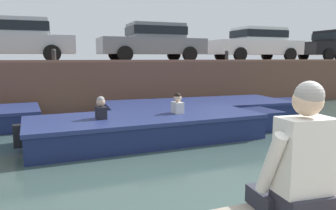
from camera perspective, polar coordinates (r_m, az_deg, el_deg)
name	(u,v)px	position (r m, az deg, el deg)	size (l,w,h in m)	color
ground_plane	(160,143)	(7.27, -1.42, -6.71)	(400.00, 400.00, 0.00)	#384C47
far_quay_wall	(101,81)	(14.45, -11.66, 4.04)	(60.00, 6.00, 1.72)	brown
far_wall_coping	(114,61)	(11.58, -9.41, 7.57)	(60.00, 0.24, 0.08)	brown
boat_moored_central_navy	(206,109)	(10.58, 6.71, -0.67)	(6.94, 2.61, 0.50)	navy
motorboat_passing	(157,127)	(7.61, -1.93, -3.77)	(6.42, 2.19, 1.06)	navy
car_left_inner_silver	(14,38)	(13.15, -25.18, 10.50)	(4.32, 2.11, 1.54)	#B7BABC
car_centre_grey	(153,41)	(13.84, -2.60, 11.11)	(4.33, 1.97, 1.54)	slate
car_right_inner_white	(256,43)	(16.20, 15.13, 10.41)	(4.36, 1.91, 1.54)	white
car_rightmost_black	(336,44)	(19.57, 27.23, 9.37)	(4.11, 1.95, 1.54)	black
mooring_bollard_mid	(54,55)	(11.48, -19.27, 8.21)	(0.15, 0.15, 0.45)	#2D2B28
mooring_bollard_east	(227,56)	(13.40, 10.18, 8.48)	(0.15, 0.15, 0.45)	#2D2B28
person_seated_left	(299,166)	(2.46, 21.89, -9.90)	(0.55, 0.55, 0.96)	#282833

